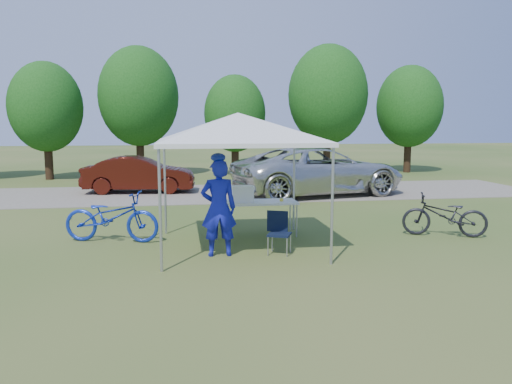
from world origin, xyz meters
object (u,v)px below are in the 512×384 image
cyclist (219,208)px  sedan (139,174)px  folding_table (255,203)px  folding_chair (279,229)px  bike_dark (445,215)px  minivan (319,171)px  cooler (243,194)px  bike_blue (112,217)px

cyclist → sedan: 9.47m
folding_table → folding_chair: 1.65m
folding_table → cyclist: (-0.95, -1.65, 0.20)m
cyclist → bike_dark: 5.22m
bike_dark → sedan: 11.09m
minivan → folding_chair: bearing=146.7°
sedan → bike_dark: bearing=-134.5°
folding_table → bike_dark: bearing=-10.4°
cooler → cyclist: cyclist is taller
cyclist → folding_chair: bearing=-179.3°
folding_chair → sedan: (-3.36, 9.17, 0.20)m
cyclist → minivan: cyclist is taller
cyclist → sedan: (-2.19, 9.21, -0.25)m
minivan → sedan: 6.52m
folding_chair → bike_blue: (-3.34, 1.45, 0.06)m
cooler → bike_dark: 4.55m
minivan → bike_dark: bearing=176.3°
folding_chair → cyclist: 1.25m
minivan → bike_blue: bearing=122.3°
folding_table → cooler: cooler is taller
bike_blue → sedan: (-0.01, 7.72, 0.14)m
folding_chair → bike_dark: 4.05m
cyclist → bike_dark: bearing=-171.2°
folding_chair → bike_blue: size_ratio=0.40×
cooler → folding_chair: bearing=-72.8°
cooler → sedan: sedan is taller
cyclist → minivan: size_ratio=0.30×
bike_dark → minivan: (-0.99, 6.77, 0.39)m
folding_chair → sedan: size_ratio=0.20×
folding_table → bike_blue: (-3.12, -0.17, -0.19)m
folding_chair → cooler: (-0.50, 1.62, 0.48)m
cyclist → sedan: bearing=-77.6°
sedan → cyclist: bearing=-162.4°
folding_table → folding_chair: size_ratio=2.31×
cooler → bike_dark: cooler is taller
cyclist → bike_dark: cyclist is taller
bike_blue → bike_dark: 7.33m
folding_chair → sedan: bearing=133.3°
cyclist → cooler: bearing=-112.9°
bike_blue → folding_chair: bearing=-99.0°
folding_table → cyclist: bearing=-119.8°
folding_table → bike_blue: size_ratio=0.92×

